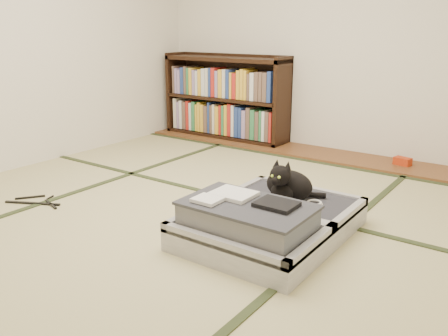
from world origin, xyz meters
The scene contains 9 objects.
floor centered at (0.00, 0.00, 0.00)m, with size 4.50×4.50×0.00m, color #CBB887.
wood_strip centered at (0.00, 2.00, 0.01)m, with size 4.00×0.50×0.02m, color brown.
red_item centered at (0.90, 2.03, 0.06)m, with size 0.15×0.09×0.07m, color #B62F0E.
tatami_borders centered at (0.00, 0.49, 0.00)m, with size 4.00×4.50×0.01m.
bookcase centered at (-1.15, 2.07, 0.45)m, with size 1.53×0.35×0.98m.
suitcase centered at (0.67, -0.06, 0.12)m, with size 0.83×1.11×0.33m.
cat centered at (0.65, 0.23, 0.27)m, with size 0.37×0.37×0.30m.
cable_coil centered at (0.83, 0.25, 0.17)m, with size 0.12×0.12×0.03m.
hanger centered at (-1.05, -0.52, 0.01)m, with size 0.43×0.29×0.01m.
Camera 1 is at (2.01, -2.40, 1.26)m, focal length 38.00 mm.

